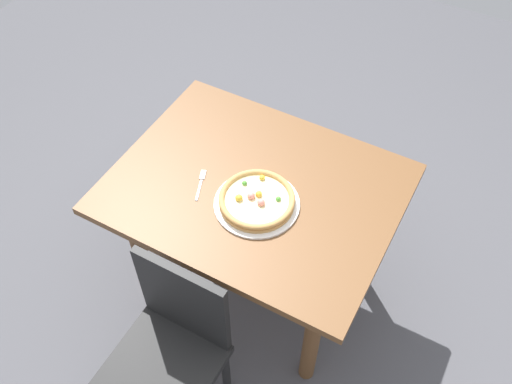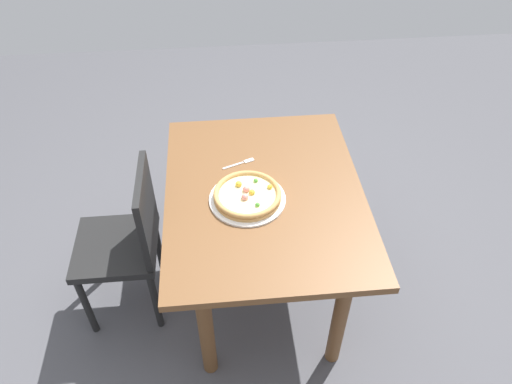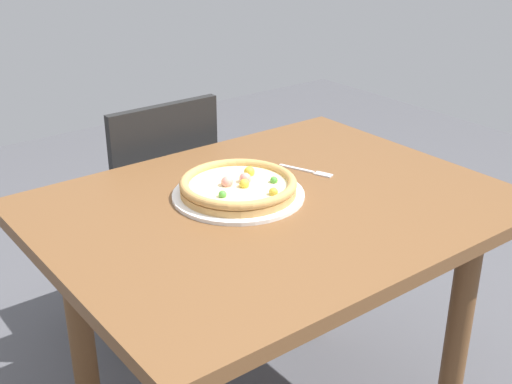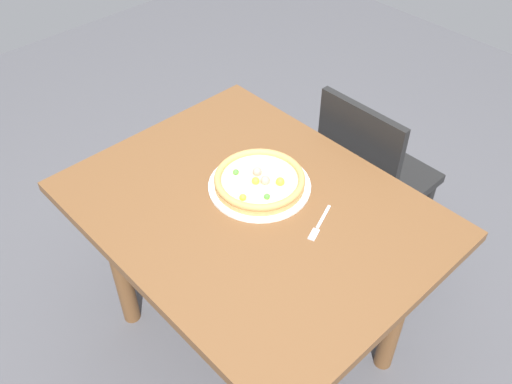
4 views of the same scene
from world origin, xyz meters
TOP-DOWN VIEW (x-y plane):
  - ground_plane at (0.00, 0.00)m, footprint 6.00×6.00m
  - dining_table at (0.00, 0.00)m, footprint 1.17×0.91m
  - chair_near at (0.00, -0.67)m, footprint 0.40×0.40m
  - plate at (0.05, -0.08)m, footprint 0.35×0.35m
  - pizza at (0.05, -0.08)m, footprint 0.30×0.30m
  - fork at (-0.21, -0.09)m, footprint 0.07×0.16m

SIDE VIEW (x-z plane):
  - ground_plane at x=0.00m, z-range 0.00..0.00m
  - chair_near at x=0.00m, z-range 0.05..0.94m
  - dining_table at x=0.00m, z-range 0.26..1.03m
  - fork at x=-0.21m, z-range 0.77..0.77m
  - plate at x=0.05m, z-range 0.77..0.78m
  - pizza at x=0.05m, z-range 0.77..0.82m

